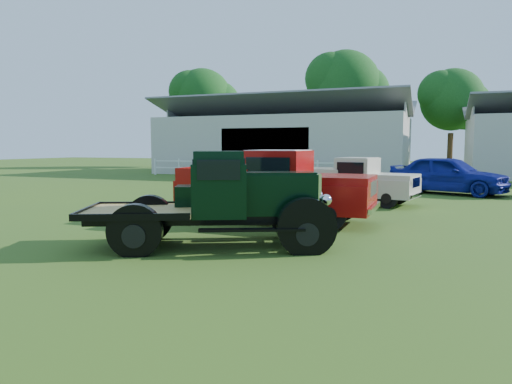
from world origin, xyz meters
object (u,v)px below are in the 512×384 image
at_px(red_pickup, 275,185).
at_px(vintage_flatbed, 215,199).
at_px(white_pickup, 355,181).
at_px(misc_car_blue, 448,175).

bearing_deg(red_pickup, vintage_flatbed, -92.04).
height_order(vintage_flatbed, white_pickup, vintage_flatbed).
bearing_deg(white_pickup, red_pickup, -95.01).
bearing_deg(red_pickup, misc_car_blue, 64.70).
height_order(vintage_flatbed, misc_car_blue, vintage_flatbed).
bearing_deg(misc_car_blue, white_pickup, 168.22).
distance_m(white_pickup, misc_car_blue, 5.83).
xyz_separation_m(red_pickup, misc_car_blue, (4.58, 9.66, -0.16)).
relative_size(vintage_flatbed, white_pickup, 1.12).
distance_m(red_pickup, misc_car_blue, 10.69).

